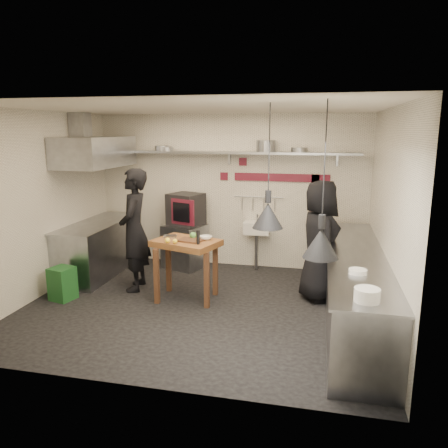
% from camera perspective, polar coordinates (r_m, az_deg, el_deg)
% --- Properties ---
extents(floor, '(5.00, 5.00, 0.00)m').
position_cam_1_polar(floor, '(6.48, -3.20, -10.64)').
color(floor, black).
rests_on(floor, ground).
extents(ceiling, '(5.00, 5.00, 0.00)m').
position_cam_1_polar(ceiling, '(5.98, -3.53, 14.91)').
color(ceiling, silver).
rests_on(ceiling, floor).
extents(wall_back, '(5.00, 0.04, 2.80)m').
position_cam_1_polar(wall_back, '(8.09, 0.73, 4.28)').
color(wall_back, beige).
rests_on(wall_back, floor).
extents(wall_front, '(5.00, 0.04, 2.80)m').
position_cam_1_polar(wall_front, '(4.15, -11.34, -3.61)').
color(wall_front, beige).
rests_on(wall_front, floor).
extents(wall_left, '(0.04, 4.20, 2.80)m').
position_cam_1_polar(wall_left, '(7.17, -22.95, 2.29)').
color(wall_left, beige).
rests_on(wall_left, floor).
extents(wall_right, '(0.04, 4.20, 2.80)m').
position_cam_1_polar(wall_right, '(5.91, 20.64, 0.54)').
color(wall_right, beige).
rests_on(wall_right, floor).
extents(red_band_horiz, '(1.70, 0.02, 0.14)m').
position_cam_1_polar(red_band_horiz, '(7.90, 7.50, 6.03)').
color(red_band_horiz, maroon).
rests_on(red_band_horiz, wall_back).
extents(red_band_vert, '(0.14, 0.02, 1.10)m').
position_cam_1_polar(red_band_vert, '(7.93, 11.73, 2.40)').
color(red_band_vert, maroon).
rests_on(red_band_vert, wall_back).
extents(red_tile_a, '(0.14, 0.02, 0.14)m').
position_cam_1_polar(red_tile_a, '(7.97, 2.49, 8.12)').
color(red_tile_a, maroon).
rests_on(red_tile_a, wall_back).
extents(red_tile_b, '(0.14, 0.02, 0.14)m').
position_cam_1_polar(red_tile_b, '(8.06, 0.01, 6.25)').
color(red_tile_b, maroon).
rests_on(red_tile_b, wall_back).
extents(back_shelf, '(4.60, 0.34, 0.04)m').
position_cam_1_polar(back_shelf, '(7.85, 0.47, 9.32)').
color(back_shelf, gray).
rests_on(back_shelf, wall_back).
extents(shelf_bracket_left, '(0.04, 0.06, 0.24)m').
position_cam_1_polar(shelf_bracket_left, '(8.60, -11.93, 8.64)').
color(shelf_bracket_left, gray).
rests_on(shelf_bracket_left, wall_back).
extents(shelf_bracket_mid, '(0.04, 0.06, 0.24)m').
position_cam_1_polar(shelf_bracket_mid, '(8.00, 0.70, 8.65)').
color(shelf_bracket_mid, gray).
rests_on(shelf_bracket_mid, wall_back).
extents(shelf_bracket_right, '(0.04, 0.06, 0.24)m').
position_cam_1_polar(shelf_bracket_right, '(7.83, 14.57, 8.19)').
color(shelf_bracket_right, gray).
rests_on(shelf_bracket_right, wall_back).
extents(pan_far_left, '(0.35, 0.35, 0.09)m').
position_cam_1_polar(pan_far_left, '(8.19, -8.06, 9.77)').
color(pan_far_left, gray).
rests_on(pan_far_left, back_shelf).
extents(pan_mid_left, '(0.29, 0.29, 0.07)m').
position_cam_1_polar(pan_mid_left, '(8.17, -7.55, 9.71)').
color(pan_mid_left, gray).
rests_on(pan_mid_left, back_shelf).
extents(stock_pot, '(0.45, 0.45, 0.20)m').
position_cam_1_polar(stock_pot, '(7.73, 5.55, 10.11)').
color(stock_pot, gray).
rests_on(stock_pot, back_shelf).
extents(pan_right, '(0.34, 0.34, 0.08)m').
position_cam_1_polar(pan_right, '(7.68, 9.79, 9.53)').
color(pan_right, gray).
rests_on(pan_right, back_shelf).
extents(oven_stand, '(0.84, 0.81, 0.80)m').
position_cam_1_polar(oven_stand, '(8.15, -5.11, -2.90)').
color(oven_stand, gray).
rests_on(oven_stand, floor).
extents(combi_oven, '(0.70, 0.68, 0.58)m').
position_cam_1_polar(combi_oven, '(8.03, -4.99, 1.93)').
color(combi_oven, black).
rests_on(combi_oven, oven_stand).
extents(oven_door, '(0.48, 0.20, 0.46)m').
position_cam_1_polar(oven_door, '(7.77, -5.42, 1.57)').
color(oven_door, maroon).
rests_on(oven_door, combi_oven).
extents(oven_glass, '(0.34, 0.14, 0.34)m').
position_cam_1_polar(oven_glass, '(7.74, -5.62, 1.53)').
color(oven_glass, black).
rests_on(oven_glass, oven_door).
extents(hand_sink, '(0.46, 0.34, 0.22)m').
position_cam_1_polar(hand_sink, '(7.93, 4.34, -0.47)').
color(hand_sink, silver).
rests_on(hand_sink, wall_back).
extents(sink_tap, '(0.03, 0.03, 0.14)m').
position_cam_1_polar(sink_tap, '(7.90, 4.36, 0.81)').
color(sink_tap, gray).
rests_on(sink_tap, hand_sink).
extents(sink_drain, '(0.06, 0.06, 0.66)m').
position_cam_1_polar(sink_drain, '(8.00, 4.25, -3.60)').
color(sink_drain, gray).
rests_on(sink_drain, floor).
extents(utensil_rail, '(0.90, 0.02, 0.02)m').
position_cam_1_polar(utensil_rail, '(7.97, 4.55, 3.54)').
color(utensil_rail, gray).
rests_on(utensil_rail, wall_back).
extents(counter_right, '(0.70, 3.80, 0.90)m').
position_cam_1_polar(counter_right, '(6.12, 16.70, -8.04)').
color(counter_right, gray).
rests_on(counter_right, floor).
extents(counter_right_top, '(0.76, 3.90, 0.03)m').
position_cam_1_polar(counter_right_top, '(5.98, 16.97, -3.86)').
color(counter_right_top, gray).
rests_on(counter_right_top, counter_right).
extents(plate_stack, '(0.27, 0.27, 0.13)m').
position_cam_1_polar(plate_stack, '(4.36, 18.18, -8.81)').
color(plate_stack, silver).
rests_on(plate_stack, counter_right_top).
extents(small_bowl_right, '(0.27, 0.27, 0.05)m').
position_cam_1_polar(small_bowl_right, '(5.17, 17.09, -5.93)').
color(small_bowl_right, silver).
rests_on(small_bowl_right, counter_right_top).
extents(counter_left, '(0.70, 1.90, 0.90)m').
position_cam_1_polar(counter_left, '(8.05, -16.06, -3.14)').
color(counter_left, gray).
rests_on(counter_left, floor).
extents(counter_left_top, '(0.76, 2.00, 0.03)m').
position_cam_1_polar(counter_left_top, '(7.95, -16.25, 0.09)').
color(counter_left_top, gray).
rests_on(counter_left_top, counter_left).
extents(extractor_hood, '(0.78, 1.60, 0.50)m').
position_cam_1_polar(extractor_hood, '(7.77, -16.47, 9.02)').
color(extractor_hood, gray).
rests_on(extractor_hood, ceiling).
extents(hood_duct, '(0.28, 0.28, 0.50)m').
position_cam_1_polar(hood_duct, '(7.88, -18.27, 11.86)').
color(hood_duct, gray).
rests_on(hood_duct, ceiling).
extents(green_bin, '(0.38, 0.38, 0.50)m').
position_cam_1_polar(green_bin, '(7.06, -20.35, -7.30)').
color(green_bin, '#1A5221').
rests_on(green_bin, floor).
extents(prep_table, '(1.07, 0.89, 0.92)m').
position_cam_1_polar(prep_table, '(6.60, -4.91, -5.98)').
color(prep_table, brown).
rests_on(prep_table, floor).
extents(cutting_board, '(0.40, 0.32, 0.02)m').
position_cam_1_polar(cutting_board, '(6.41, -4.41, -2.14)').
color(cutting_board, '#54321F').
rests_on(cutting_board, prep_table).
extents(pepper_mill, '(0.05, 0.05, 0.20)m').
position_cam_1_polar(pepper_mill, '(6.21, -3.40, -1.75)').
color(pepper_mill, black).
rests_on(pepper_mill, prep_table).
extents(lemon_a, '(0.09, 0.09, 0.08)m').
position_cam_1_polar(lemon_a, '(6.33, -7.39, -2.13)').
color(lemon_a, yellow).
rests_on(lemon_a, prep_table).
extents(lemon_b, '(0.08, 0.08, 0.07)m').
position_cam_1_polar(lemon_b, '(6.27, -6.41, -2.25)').
color(lemon_b, yellow).
rests_on(lemon_b, prep_table).
extents(veg_ball, '(0.11, 0.11, 0.10)m').
position_cam_1_polar(veg_ball, '(6.53, -4.07, -1.52)').
color(veg_ball, '#4E9241').
rests_on(veg_ball, prep_table).
extents(steel_tray, '(0.22, 0.18, 0.03)m').
position_cam_1_polar(steel_tray, '(6.66, -7.04, -1.61)').
color(steel_tray, gray).
rests_on(steel_tray, prep_table).
extents(bowl, '(0.20, 0.20, 0.06)m').
position_cam_1_polar(bowl, '(6.48, -2.40, -1.81)').
color(bowl, silver).
rests_on(bowl, prep_table).
extents(heat_lamp_near, '(0.44, 0.44, 1.37)m').
position_cam_1_polar(heat_lamp_near, '(4.84, 5.88, 7.40)').
color(heat_lamp_near, black).
rests_on(heat_lamp_near, ceiling).
extents(heat_lamp_far, '(0.38, 0.38, 1.54)m').
position_cam_1_polar(heat_lamp_far, '(4.35, 12.91, 5.48)').
color(heat_lamp_far, black).
rests_on(heat_lamp_far, ceiling).
extents(chef_left, '(0.59, 0.78, 1.94)m').
position_cam_1_polar(chef_left, '(7.02, -11.63, -0.79)').
color(chef_left, black).
rests_on(chef_left, floor).
extents(chef_right, '(0.84, 1.02, 1.81)m').
position_cam_1_polar(chef_right, '(6.63, 12.35, -2.17)').
color(chef_right, black).
rests_on(chef_right, floor).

